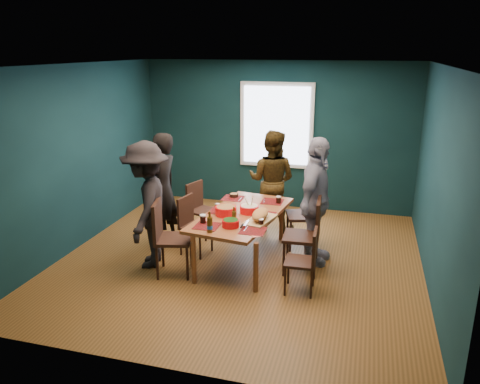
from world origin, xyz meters
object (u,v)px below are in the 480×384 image
object	(u,v)px
chair_right_far	(309,209)
person_back	(272,180)
person_right	(315,202)
bowl_salad	(226,210)
chair_left_near	(166,232)
chair_left_far	(199,205)
chair_right_near	(307,256)
person_near_left	(147,205)
person_far_left	(162,191)
chair_right_mid	(309,230)
bowl_dumpling	(249,209)
dining_table	(242,217)
cutting_board	(260,216)
chair_left_mid	(191,220)
bowl_herbs	(231,223)

from	to	relation	value
chair_right_far	person_back	bearing A→B (deg)	123.73
person_right	bowl_salad	distance (m)	1.24
chair_left_near	chair_left_far	bearing A→B (deg)	78.48
chair_right_near	person_near_left	xyz separation A→B (m)	(-2.21, 0.21, 0.40)
chair_right_far	person_right	size ratio (longest dim) A/B	0.57
person_far_left	person_near_left	bearing A→B (deg)	18.84
person_right	chair_left_near	bearing A→B (deg)	124.09
chair_right_mid	bowl_salad	world-z (taller)	chair_right_mid
person_back	bowl_salad	distance (m)	1.48
person_near_left	bowl_dumpling	world-z (taller)	person_near_left
chair_left_far	dining_table	bearing A→B (deg)	-19.75
chair_right_mid	chair_left_near	bearing A→B (deg)	-166.31
chair_right_mid	cutting_board	xyz separation A→B (m)	(-0.65, -0.08, 0.17)
chair_left_mid	cutting_board	bearing A→B (deg)	-1.86
bowl_dumpling	cutting_board	distance (m)	0.34
chair_left_far	person_near_left	size ratio (longest dim) A/B	0.50
cutting_board	dining_table	bearing A→B (deg)	158.55
chair_right_mid	dining_table	bearing A→B (deg)	168.72
chair_left_far	person_far_left	xyz separation A→B (m)	(-0.38, -0.54, 0.37)
chair_left_mid	person_far_left	bearing A→B (deg)	176.92
person_back	bowl_herbs	distance (m)	1.85
chair_right_mid	person_back	world-z (taller)	person_back
chair_left_near	chair_right_far	xyz separation A→B (m)	(1.70, 1.40, 0.01)
person_far_left	person_back	world-z (taller)	person_far_left
chair_left_near	person_back	size ratio (longest dim) A/B	0.61
chair_right_near	person_far_left	xyz separation A→B (m)	(-2.29, 0.87, 0.39)
chair_left_far	bowl_salad	size ratio (longest dim) A/B	2.96
chair_left_near	chair_right_far	world-z (taller)	chair_right_far
chair_right_far	person_back	size ratio (longest dim) A/B	0.62
chair_left_near	chair_right_mid	bearing A→B (deg)	3.01
person_near_left	chair_right_far	bearing A→B (deg)	105.56
bowl_dumpling	person_right	bearing A→B (deg)	10.55
person_near_left	cutting_board	bearing A→B (deg)	85.32
bowl_herbs	chair_left_mid	bearing A→B (deg)	143.02
chair_left_near	chair_right_mid	xyz separation A→B (m)	(1.80, 0.54, 0.01)
chair_left_far	cutting_board	world-z (taller)	chair_left_far
chair_left_mid	cutting_board	size ratio (longest dim) A/B	1.21
chair_left_far	chair_right_near	bearing A→B (deg)	-17.67
chair_left_mid	person_back	bearing A→B (deg)	65.27
chair_left_mid	bowl_dumpling	size ratio (longest dim) A/B	3.21
chair_left_far	chair_left_near	size ratio (longest dim) A/B	0.85
chair_right_mid	person_far_left	xyz separation A→B (m)	(-2.24, 0.32, 0.27)
person_near_left	cutting_board	xyz separation A→B (m)	(1.51, 0.27, -0.10)
chair_right_far	person_back	distance (m)	0.95
chair_right_mid	chair_right_far	bearing A→B (deg)	93.93
chair_right_mid	bowl_dumpling	world-z (taller)	chair_right_mid
chair_left_far	cutting_board	distance (m)	1.55
person_right	bowl_herbs	xyz separation A→B (m)	(-0.99, -0.75, -0.14)
dining_table	chair_right_mid	distance (m)	0.97
chair_left_near	cutting_board	bearing A→B (deg)	8.11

